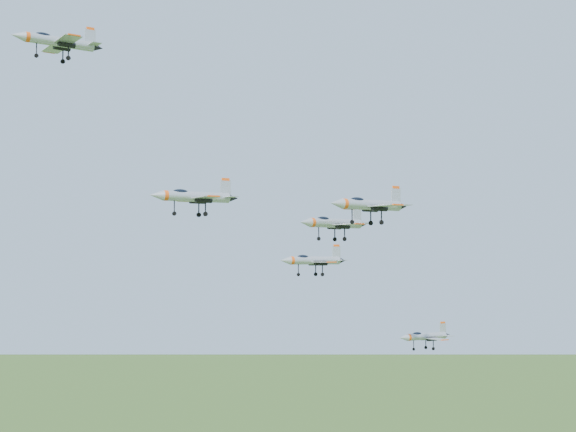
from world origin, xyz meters
TOP-DOWN VIEW (x-y plane):
  - jet_lead at (-23.86, 8.89)m, footprint 12.53×10.33m
  - jet_left_high at (-5.95, 3.38)m, footprint 13.35×11.13m
  - jet_right_high at (6.33, -19.38)m, footprint 12.16×10.06m
  - jet_left_low at (14.06, 1.95)m, footprint 11.58×9.68m
  - jet_right_low at (6.38, -12.30)m, footprint 11.40×9.36m
  - jet_trail at (34.32, -1.73)m, footprint 10.59×8.81m

SIDE VIEW (x-z plane):
  - jet_trail at x=34.32m, z-range 103.88..106.71m
  - jet_left_low at x=14.06m, z-range 116.13..119.23m
  - jet_right_low at x=6.38m, z-range 121.10..124.16m
  - jet_right_high at x=6.33m, z-range 123.06..126.31m
  - jet_left_high at x=-5.95m, z-range 124.82..128.38m
  - jet_lead at x=-23.86m, z-range 145.24..148.59m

